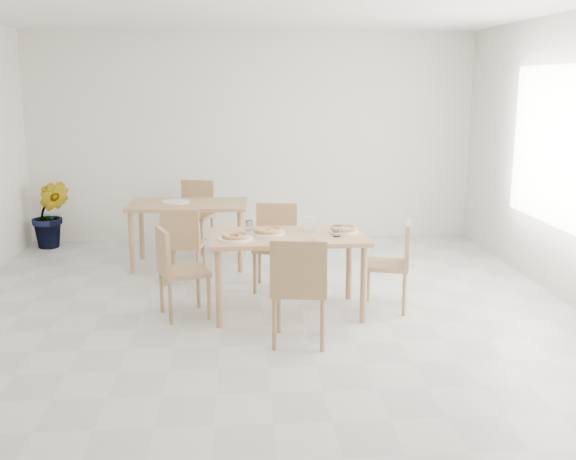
{
  "coord_description": "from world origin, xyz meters",
  "views": [
    {
      "loc": [
        -0.2,
        -5.66,
        2.12
      ],
      "look_at": [
        0.25,
        0.37,
        0.8
      ],
      "focal_mm": 42.0,
      "sensor_mm": 36.0,
      "label": 1
    }
  ],
  "objects": [
    {
      "name": "pizza_mushroom",
      "position": [
        0.78,
        0.45,
        0.78
      ],
      "size": [
        0.29,
        0.29,
        0.03
      ],
      "rotation": [
        0.0,
        0.0,
        0.23
      ],
      "color": "#DCB867",
      "rests_on": "plate_mushroom"
    },
    {
      "name": "plate_margherita",
      "position": [
        0.06,
        0.43,
        0.76
      ],
      "size": [
        0.33,
        0.33,
        0.02
      ],
      "primitive_type": "cylinder",
      "color": "white",
      "rests_on": "main_table"
    },
    {
      "name": "plate_pepperoni",
      "position": [
        -0.23,
        0.21,
        0.76
      ],
      "size": [
        0.32,
        0.32,
        0.02
      ],
      "primitive_type": "cylinder",
      "color": "white",
      "rests_on": "main_table"
    },
    {
      "name": "fork_b",
      "position": [
        -0.13,
        0.61,
        0.75
      ],
      "size": [
        0.07,
        0.16,
        0.01
      ],
      "primitive_type": "cube",
      "rotation": [
        0.0,
        0.0,
        0.34
      ],
      "color": "silver",
      "rests_on": "main_table"
    },
    {
      "name": "second_table",
      "position": [
        -0.79,
        2.13,
        0.66
      ],
      "size": [
        1.39,
        0.83,
        0.75
      ],
      "rotation": [
        0.0,
        0.0,
        -0.04
      ],
      "color": "tan",
      "rests_on": "ground"
    },
    {
      "name": "chair_back_n",
      "position": [
        -0.76,
        2.89,
        0.52
      ],
      "size": [
        0.55,
        0.55,
        0.89
      ],
      "rotation": [
        0.0,
        0.0,
        -0.31
      ],
      "color": "tan",
      "rests_on": "ground"
    },
    {
      "name": "napkin_holder",
      "position": [
        0.46,
        0.54,
        0.81
      ],
      "size": [
        0.12,
        0.06,
        0.13
      ],
      "rotation": [
        0.0,
        0.0,
        -0.03
      ],
      "color": "silver",
      "rests_on": "main_table"
    },
    {
      "name": "chair_east",
      "position": [
        1.27,
        0.4,
        0.49
      ],
      "size": [
        0.52,
        0.52,
        0.85
      ],
      "rotation": [
        0.0,
        0.0,
        -1.84
      ],
      "color": "tan",
      "rests_on": "ground"
    },
    {
      "name": "chair_north",
      "position": [
        0.18,
        1.21,
        0.51
      ],
      "size": [
        0.5,
        0.5,
        0.88
      ],
      "rotation": [
        0.0,
        0.0,
        -0.16
      ],
      "color": "tan",
      "rests_on": "ground"
    },
    {
      "name": "pizza_pepperoni",
      "position": [
        -0.23,
        0.21,
        0.78
      ],
      "size": [
        0.31,
        0.31,
        0.03
      ],
      "rotation": [
        0.0,
        0.0,
        -0.34
      ],
      "color": "#DCB867",
      "rests_on": "plate_pepperoni"
    },
    {
      "name": "tumbler_a",
      "position": [
        0.69,
        0.27,
        0.8
      ],
      "size": [
        0.08,
        0.08,
        0.1
      ],
      "primitive_type": "cylinder",
      "color": "white",
      "rests_on": "main_table"
    },
    {
      "name": "fork_a",
      "position": [
        0.48,
        0.08,
        0.75
      ],
      "size": [
        0.04,
        0.16,
        0.01
      ],
      "primitive_type": "cube",
      "rotation": [
        0.0,
        0.0,
        0.19
      ],
      "color": "silver",
      "rests_on": "main_table"
    },
    {
      "name": "chair_west",
      "position": [
        -0.78,
        0.31,
        0.49
      ],
      "size": [
        0.53,
        0.53,
        0.84
      ],
      "rotation": [
        0.0,
        0.0,
        1.9
      ],
      "color": "tan",
      "rests_on": "ground"
    },
    {
      "name": "chair_back_s",
      "position": [
        -0.8,
        1.37,
        0.48
      ],
      "size": [
        0.47,
        0.47,
        0.83
      ],
      "rotation": [
        0.0,
        0.0,
        2.99
      ],
      "color": "tan",
      "rests_on": "ground"
    },
    {
      "name": "pizza_margherita",
      "position": [
        0.06,
        0.43,
        0.78
      ],
      "size": [
        0.35,
        0.35,
        0.03
      ],
      "rotation": [
        0.0,
        0.0,
        -0.35
      ],
      "color": "#DCB867",
      "rests_on": "plate_margherita"
    },
    {
      "name": "potted_plant",
      "position": [
        -2.65,
        3.15,
        0.45
      ],
      "size": [
        0.52,
        0.44,
        0.89
      ],
      "primitive_type": "imported",
      "rotation": [
        0.0,
        0.0,
        0.09
      ],
      "color": "#1E6525",
      "rests_on": "ground"
    },
    {
      "name": "plate_empty",
      "position": [
        -0.93,
        2.17,
        0.76
      ],
      "size": [
        0.32,
        0.32,
        0.02
      ],
      "primitive_type": "cylinder",
      "color": "white",
      "rests_on": "second_table"
    },
    {
      "name": "plate_mushroom",
      "position": [
        0.78,
        0.45,
        0.76
      ],
      "size": [
        0.29,
        0.29,
        0.02
      ],
      "primitive_type": "cylinder",
      "color": "white",
      "rests_on": "main_table"
    },
    {
      "name": "chair_south",
      "position": [
        0.28,
        -0.46,
        0.53
      ],
      "size": [
        0.52,
        0.52,
        0.92
      ],
      "rotation": [
        0.0,
        0.0,
        2.99
      ],
      "color": "tan",
      "rests_on": "ground"
    },
    {
      "name": "main_table",
      "position": [
        0.25,
        0.37,
        0.66
      ],
      "size": [
        1.46,
        0.86,
        0.75
      ],
      "rotation": [
        0.0,
        0.0,
        0.03
      ],
      "color": "tan",
      "rests_on": "ground"
    },
    {
      "name": "tumbler_b",
      "position": [
        -0.11,
        0.59,
        0.8
      ],
      "size": [
        0.07,
        0.07,
        0.1
      ],
      "primitive_type": "cylinder",
      "color": "white",
      "rests_on": "main_table"
    }
  ]
}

